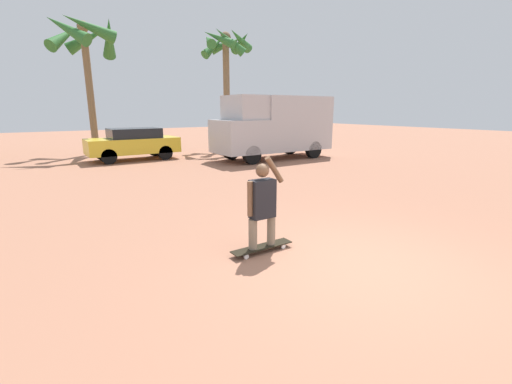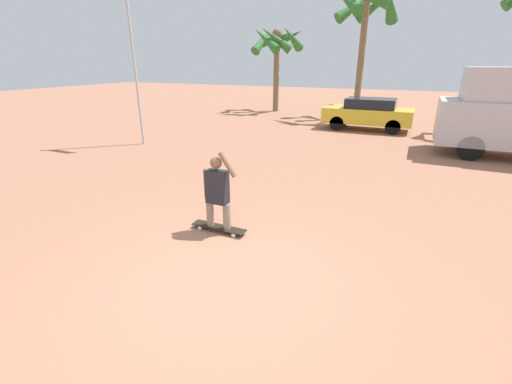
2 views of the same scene
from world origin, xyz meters
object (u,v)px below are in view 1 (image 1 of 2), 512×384
(camper_van, at_px, (275,125))
(palm_tree_center_background, at_px, (85,42))
(parked_car_yellow, at_px, (133,143))
(skateboard, at_px, (262,247))
(palm_tree_near_van, at_px, (226,51))
(person_skateboarder, at_px, (262,202))

(camper_van, height_order, palm_tree_center_background, palm_tree_center_background)
(parked_car_yellow, bearing_deg, skateboard, -95.12)
(skateboard, distance_m, parked_car_yellow, 12.17)
(palm_tree_center_background, bearing_deg, parked_car_yellow, -72.16)
(palm_tree_near_van, distance_m, palm_tree_center_background, 7.12)
(person_skateboarder, distance_m, palm_tree_near_van, 15.74)
(person_skateboarder, relative_size, palm_tree_center_background, 0.22)
(camper_van, bearing_deg, parked_car_yellow, 150.22)
(skateboard, height_order, parked_car_yellow, parked_car_yellow)
(palm_tree_center_background, bearing_deg, palm_tree_near_van, -16.70)
(skateboard, distance_m, camper_van, 11.25)
(camper_van, bearing_deg, skateboard, -127.81)
(person_skateboarder, xyz_separation_m, parked_car_yellow, (1.09, 12.10, -0.08))
(camper_van, height_order, palm_tree_near_van, palm_tree_near_van)
(person_skateboarder, height_order, palm_tree_center_background, palm_tree_center_background)
(skateboard, relative_size, person_skateboarder, 0.73)
(palm_tree_near_van, height_order, palm_tree_center_background, palm_tree_center_background)
(person_skateboarder, xyz_separation_m, palm_tree_center_background, (0.00, 15.48, 4.70))
(skateboard, relative_size, parked_car_yellow, 0.27)
(camper_van, relative_size, parked_car_yellow, 1.43)
(skateboard, height_order, palm_tree_center_background, palm_tree_center_background)
(skateboard, xyz_separation_m, palm_tree_near_van, (6.81, 13.43, 5.36))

